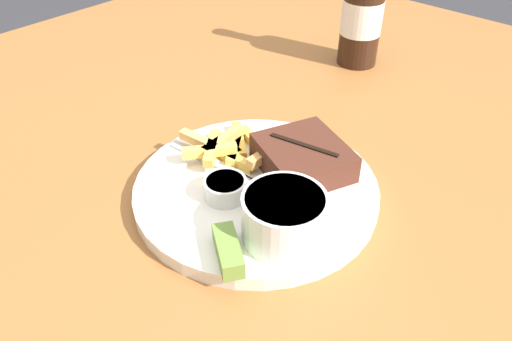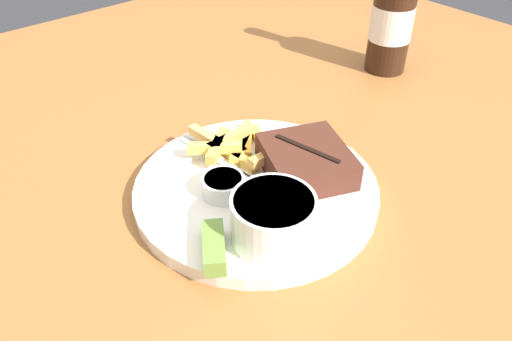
{
  "view_description": "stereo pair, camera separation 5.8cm",
  "coord_description": "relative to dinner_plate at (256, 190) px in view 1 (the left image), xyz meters",
  "views": [
    {
      "loc": [
        0.31,
        -0.34,
        1.14
      ],
      "look_at": [
        0.0,
        0.0,
        0.79
      ],
      "focal_mm": 35.0,
      "sensor_mm": 36.0,
      "label": 1
    },
    {
      "loc": [
        0.35,
        -0.3,
        1.14
      ],
      "look_at": [
        0.0,
        0.0,
        0.79
      ],
      "focal_mm": 35.0,
      "sensor_mm": 36.0,
      "label": 2
    }
  ],
  "objects": [
    {
      "name": "dining_table",
      "position": [
        0.0,
        0.0,
        -0.07
      ],
      "size": [
        1.43,
        1.52,
        0.75
      ],
      "color": "#935B2D",
      "rests_on": "ground_plane"
    },
    {
      "name": "fork_utensil",
      "position": [
        -0.08,
        -0.01,
        0.01
      ],
      "size": [
        0.13,
        0.02,
        0.0
      ],
      "rotation": [
        0.0,
        0.0,
        6.37
      ],
      "color": "#B7B7BC",
      "rests_on": "dinner_plate"
    },
    {
      "name": "fries_pile",
      "position": [
        -0.07,
        0.02,
        0.02
      ],
      "size": [
        0.12,
        0.11,
        0.02
      ],
      "color": "#E39E4E",
      "rests_on": "dinner_plate"
    },
    {
      "name": "coleslaw_cup",
      "position": [
        0.08,
        -0.05,
        0.04
      ],
      "size": [
        0.09,
        0.09,
        0.05
      ],
      "color": "white",
      "rests_on": "dinner_plate"
    },
    {
      "name": "dipping_sauce_cup",
      "position": [
        -0.01,
        -0.04,
        0.02
      ],
      "size": [
        0.05,
        0.05,
        0.02
      ],
      "color": "silver",
      "rests_on": "dinner_plate"
    },
    {
      "name": "pickle_spear",
      "position": [
        0.06,
        -0.11,
        0.02
      ],
      "size": [
        0.06,
        0.05,
        0.02
      ],
      "color": "olive",
      "rests_on": "dinner_plate"
    },
    {
      "name": "knife_utensil",
      "position": [
        0.01,
        0.04,
        0.01
      ],
      "size": [
        0.07,
        0.16,
        0.01
      ],
      "rotation": [
        0.0,
        0.0,
        1.91
      ],
      "color": "#B7B7BC",
      "rests_on": "dinner_plate"
    },
    {
      "name": "beer_bottle",
      "position": [
        -0.11,
        0.39,
        0.08
      ],
      "size": [
        0.07,
        0.07,
        0.25
      ],
      "color": "black",
      "rests_on": "dining_table"
    },
    {
      "name": "dinner_plate",
      "position": [
        0.0,
        0.0,
        0.0
      ],
      "size": [
        0.29,
        0.29,
        0.02
      ],
      "color": "silver",
      "rests_on": "dining_table"
    },
    {
      "name": "steak_portion",
      "position": [
        0.02,
        0.06,
        0.03
      ],
      "size": [
        0.13,
        0.13,
        0.04
      ],
      "color": "#472319",
      "rests_on": "dinner_plate"
    }
  ]
}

